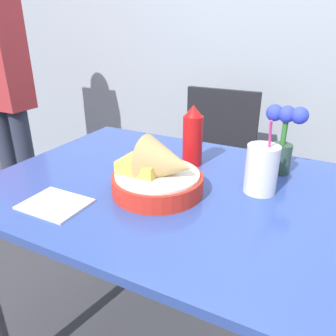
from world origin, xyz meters
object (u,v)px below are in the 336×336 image
object	(u,v)px
person_standing	(3,84)
flower_vase	(284,136)
drink_cup	(261,171)
food_basket	(160,174)
ketchup_bottle	(193,136)
chair_far_window	(214,159)

from	to	relation	value
person_standing	flower_vase	bearing A→B (deg)	-8.50
drink_cup	food_basket	bearing A→B (deg)	-151.10
ketchup_bottle	person_standing	bearing A→B (deg)	166.94
chair_far_window	flower_vase	bearing A→B (deg)	-53.23
drink_cup	person_standing	xyz separation A→B (m)	(-1.60, 0.41, 0.06)
chair_far_window	flower_vase	distance (m)	0.77
flower_vase	person_standing	xyz separation A→B (m)	(-1.63, 0.24, 0.01)
chair_far_window	person_standing	bearing A→B (deg)	-165.77
person_standing	ketchup_bottle	bearing A→B (deg)	-13.06
food_basket	ketchup_bottle	bearing A→B (deg)	90.94
drink_cup	person_standing	distance (m)	1.65
chair_far_window	drink_cup	bearing A→B (deg)	-61.79
chair_far_window	food_basket	bearing A→B (deg)	-81.24
drink_cup	chair_far_window	bearing A→B (deg)	118.21
chair_far_window	drink_cup	world-z (taller)	drink_cup
ketchup_bottle	flower_vase	size ratio (longest dim) A/B	0.94
chair_far_window	drink_cup	size ratio (longest dim) A/B	4.07
chair_far_window	ketchup_bottle	world-z (taller)	ketchup_bottle
food_basket	ketchup_bottle	xyz separation A→B (m)	(-0.00, 0.24, 0.04)
chair_far_window	person_standing	world-z (taller)	person_standing
chair_far_window	drink_cup	distance (m)	0.87
ketchup_bottle	drink_cup	bearing A→B (deg)	-21.10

